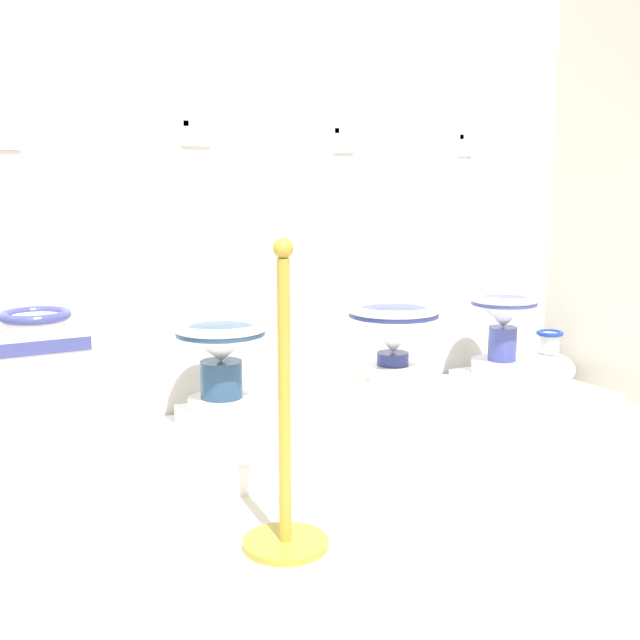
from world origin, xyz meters
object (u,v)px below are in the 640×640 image
at_px(plinth_block_squat_floral, 501,378).
at_px(info_placard_third, 344,139).
at_px(antique_toilet_leftmost, 38,365).
at_px(antique_toilet_rightmost, 221,351).
at_px(stanchion_post_near_left, 285,466).
at_px(info_placard_fourth, 466,144).
at_px(plinth_block_leftmost, 43,440).
at_px(decorative_vase_spare, 548,367).
at_px(plinth_block_rightmost, 222,420).
at_px(plinth_block_tall_cobalt, 392,396).
at_px(info_placard_first, 2,133).
at_px(info_placard_second, 196,132).
at_px(antique_toilet_squat_floral, 503,322).
at_px(antique_toilet_tall_cobalt, 393,329).

distance_m(plinth_block_squat_floral, info_placard_third, 1.47).
height_order(antique_toilet_leftmost, antique_toilet_rightmost, antique_toilet_leftmost).
bearing_deg(stanchion_post_near_left, info_placard_fourth, 35.93).
xyz_separation_m(plinth_block_leftmost, info_placard_third, (1.52, 0.32, 1.17)).
bearing_deg(antique_toilet_rightmost, decorative_vase_spare, 2.21).
bearing_deg(plinth_block_rightmost, plinth_block_leftmost, -179.21).
xyz_separation_m(plinth_block_tall_cobalt, plinth_block_squat_floral, (0.79, 0.15, -0.05)).
bearing_deg(info_placard_first, plinth_block_leftmost, -85.35).
height_order(info_placard_second, info_placard_fourth, info_placard_second).
relative_size(antique_toilet_rightmost, plinth_block_tall_cobalt, 0.98).
xyz_separation_m(info_placard_second, info_placard_fourth, (1.50, -0.00, -0.02)).
relative_size(plinth_block_squat_floral, info_placard_second, 2.78).
xyz_separation_m(info_placard_second, decorative_vase_spare, (1.94, -0.24, -1.23)).
xyz_separation_m(info_placard_first, info_placard_fourth, (2.30, -0.00, 0.00)).
bearing_deg(info_placard_second, plinth_block_rightmost, -95.84).
bearing_deg(plinth_block_squat_floral, antique_toilet_rightmost, 179.93).
bearing_deg(stanchion_post_near_left, plinth_block_rightmost, 80.07).
bearing_deg(info_placard_fourth, info_placard_first, 180.00).
height_order(antique_toilet_squat_floral, stanchion_post_near_left, stanchion_post_near_left).
xyz_separation_m(plinth_block_rightmost, decorative_vase_spare, (1.97, 0.08, -0.02)).
bearing_deg(plinth_block_squat_floral, plinth_block_leftmost, -179.79).
distance_m(plinth_block_tall_cobalt, info_placard_fourth, 1.46).
bearing_deg(info_placard_fourth, decorative_vase_spare, -28.59).
bearing_deg(antique_toilet_squat_floral, plinth_block_rightmost, 179.93).
height_order(plinth_block_leftmost, plinth_block_rightmost, plinth_block_leftmost).
bearing_deg(plinth_block_leftmost, antique_toilet_leftmost, -104.04).
xyz_separation_m(antique_toilet_leftmost, info_placard_fourth, (2.27, 0.32, 0.87)).
height_order(plinth_block_tall_cobalt, plinth_block_squat_floral, plinth_block_tall_cobalt).
relative_size(plinth_block_rightmost, info_placard_third, 2.84).
xyz_separation_m(antique_toilet_tall_cobalt, info_placard_fourth, (0.76, 0.47, 0.85)).
relative_size(info_placard_first, decorative_vase_spare, 0.39).
height_order(plinth_block_squat_floral, info_placard_second, info_placard_second).
distance_m(plinth_block_tall_cobalt, info_placard_third, 1.26).
bearing_deg(antique_toilet_rightmost, plinth_block_rightmost, 63.43).
relative_size(antique_toilet_squat_floral, info_placard_fourth, 3.47).
bearing_deg(info_placard_second, info_placard_fourth, -0.00).
bearing_deg(plinth_block_rightmost, antique_toilet_leftmost, -179.21).
bearing_deg(stanchion_post_near_left, antique_toilet_squat_floral, 27.93).
height_order(antique_toilet_rightmost, stanchion_post_near_left, stanchion_post_near_left).
relative_size(plinth_block_squat_floral, info_placard_fourth, 3.25).
xyz_separation_m(info_placard_first, stanchion_post_near_left, (0.60, -1.23, -1.07)).
bearing_deg(antique_toilet_rightmost, info_placard_fourth, 11.60).
relative_size(plinth_block_leftmost, info_placard_second, 2.75).
height_order(antique_toilet_leftmost, stanchion_post_near_left, stanchion_post_near_left).
bearing_deg(antique_toilet_rightmost, info_placard_first, 157.54).
xyz_separation_m(antique_toilet_leftmost, plinth_block_rightmost, (0.74, 0.01, -0.33)).
height_order(antique_toilet_tall_cobalt, stanchion_post_near_left, stanchion_post_near_left).
bearing_deg(stanchion_post_near_left, antique_toilet_tall_cobalt, 39.28).
height_order(plinth_block_leftmost, decorative_vase_spare, decorative_vase_spare).
bearing_deg(antique_toilet_rightmost, plinth_block_squat_floral, -0.07).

